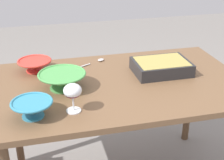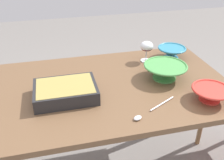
# 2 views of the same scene
# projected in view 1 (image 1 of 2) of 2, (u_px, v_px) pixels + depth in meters

# --- Properties ---
(dining_table) EXTENTS (1.39, 0.86, 0.76)m
(dining_table) POSITION_uv_depth(u_px,v_px,m) (122.00, 94.00, 1.85)
(dining_table) COLOR brown
(dining_table) RESTS_ON ground_plane
(wine_glass) EXTENTS (0.09, 0.09, 0.14)m
(wine_glass) POSITION_uv_depth(u_px,v_px,m) (73.00, 92.00, 1.49)
(wine_glass) COLOR white
(wine_glass) RESTS_ON dining_table
(casserole_dish) EXTENTS (0.33, 0.24, 0.08)m
(casserole_dish) POSITION_uv_depth(u_px,v_px,m) (161.00, 66.00, 1.91)
(casserole_dish) COLOR #262628
(casserole_dish) RESTS_ON dining_table
(mixing_bowl) EXTENTS (0.20, 0.20, 0.07)m
(mixing_bowl) POSITION_uv_depth(u_px,v_px,m) (35.00, 65.00, 1.93)
(mixing_bowl) COLOR red
(mixing_bowl) RESTS_ON dining_table
(small_bowl) EXTENTS (0.26, 0.26, 0.09)m
(small_bowl) POSITION_uv_depth(u_px,v_px,m) (62.00, 80.00, 1.72)
(small_bowl) COLOR #4C994C
(small_bowl) RESTS_ON dining_table
(serving_bowl) EXTENTS (0.19, 0.19, 0.08)m
(serving_bowl) POSITION_uv_depth(u_px,v_px,m) (32.00, 108.00, 1.47)
(serving_bowl) COLOR teal
(serving_bowl) RESTS_ON dining_table
(serving_spoon) EXTENTS (0.27, 0.15, 0.01)m
(serving_spoon) POSITION_uv_depth(u_px,v_px,m) (93.00, 63.00, 2.05)
(serving_spoon) COLOR silver
(serving_spoon) RESTS_ON dining_table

